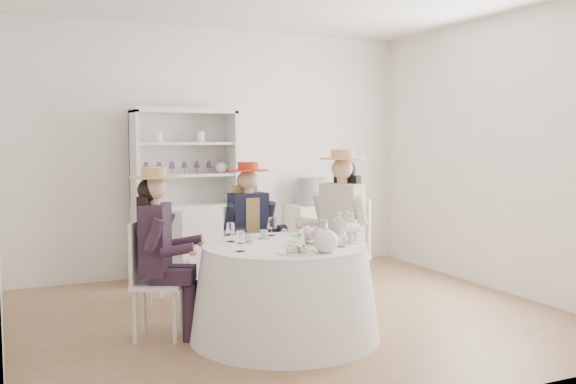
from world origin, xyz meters
name	(u,v)px	position (x,y,z in m)	size (l,w,h in m)	color
ground	(293,316)	(0.00, 0.00, 0.00)	(4.50, 4.50, 0.00)	#846142
wall_back	(218,152)	(0.00, 2.00, 1.35)	(4.50, 4.50, 0.00)	white
wall_front	(446,168)	(0.00, -2.00, 1.35)	(4.50, 4.50, 0.00)	white
wall_right	(502,154)	(2.25, 0.00, 1.35)	(4.50, 4.50, 0.00)	white
tea_table	(285,291)	(-0.29, -0.49, 0.35)	(1.44, 1.44, 0.71)	white
hutch	(185,219)	(-0.46, 1.73, 0.65)	(1.12, 0.53, 1.81)	silver
side_table	(310,236)	(1.03, 1.75, 0.37)	(0.47, 0.47, 0.73)	silver
hatbox	(311,191)	(1.03, 1.75, 0.89)	(0.31, 0.31, 0.31)	black
guest_left	(158,243)	(-1.17, -0.12, 0.73)	(0.55, 0.50, 1.29)	silver
guest_mid	(249,225)	(-0.22, 0.46, 0.73)	(0.47, 0.49, 1.29)	silver
guest_right	(340,219)	(0.48, 0.05, 0.79)	(0.60, 0.54, 1.41)	silver
spare_chair	(167,253)	(-0.88, 0.82, 0.47)	(0.49, 0.49, 0.87)	silver
teacup_a	(247,239)	(-0.53, -0.32, 0.74)	(0.08, 0.08, 0.07)	white
teacup_b	(264,235)	(-0.35, -0.20, 0.74)	(0.07, 0.07, 0.06)	white
teacup_c	(312,235)	(0.00, -0.37, 0.75)	(0.09, 0.09, 0.07)	white
flower_bowl	(308,239)	(-0.10, -0.48, 0.74)	(0.24, 0.24, 0.06)	white
flower_arrangement	(312,233)	(-0.09, -0.55, 0.79)	(0.17, 0.17, 0.06)	pink
table_teapot	(326,242)	(-0.16, -0.91, 0.79)	(0.24, 0.17, 0.18)	white
sandwich_plate	(297,251)	(-0.37, -0.86, 0.73)	(0.27, 0.27, 0.06)	white
cupcake_stand	(345,231)	(0.16, -0.60, 0.80)	(0.25, 0.25, 0.23)	white
stemware_set	(285,234)	(-0.29, -0.49, 0.79)	(0.89, 0.93, 0.15)	white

